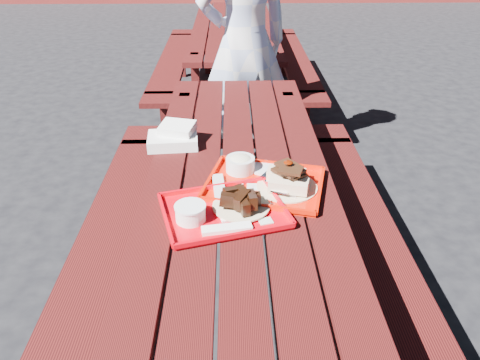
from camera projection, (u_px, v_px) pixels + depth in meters
The scene contains 7 objects.
ground at pixel (239, 311), 2.25m from camera, with size 60.00×60.00×0.00m, color black.
picnic_table_near at pixel (239, 215), 1.97m from camera, with size 1.41×2.40×0.75m.
picnic_table_far at pixel (234, 46), 4.39m from camera, with size 1.41×2.40×0.75m.
near_tray at pixel (266, 177), 1.80m from camera, with size 0.50×0.43×0.14m.
far_tray at pixel (222, 210), 1.63m from camera, with size 0.49×0.42×0.07m.
white_cloth at pixel (174, 137), 2.11m from camera, with size 0.23×0.20×0.09m.
person at pixel (245, 45), 3.09m from camera, with size 0.66×0.43×1.80m, color #A8B8E1.
Camera 1 is at (-0.03, -1.63, 1.68)m, focal length 35.00 mm.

